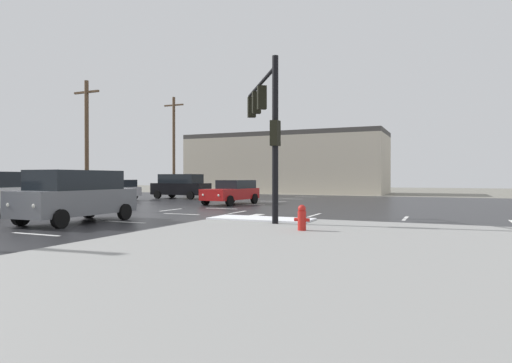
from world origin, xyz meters
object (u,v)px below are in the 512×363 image
object	(u,v)px
suv_black	(181,186)
sedan_red	(232,192)
suv_white	(6,191)
sedan_silver	(112,189)
fire_hydrant	(302,218)
suv_grey	(76,195)
utility_pole_distant	(174,144)
traffic_signal_mast	(265,115)
utility_pole_far	(87,139)

from	to	relation	value
suv_black	sedan_red	bearing A→B (deg)	147.19
suv_white	sedan_silver	distance (m)	12.14
fire_hydrant	suv_white	distance (m)	15.89
fire_hydrant	suv_grey	world-z (taller)	suv_grey
sedan_silver	utility_pole_distant	world-z (taller)	utility_pole_distant
suv_grey	utility_pole_distant	bearing A→B (deg)	-153.79
sedan_silver	suv_grey	bearing A→B (deg)	124.25
suv_black	sedan_silver	world-z (taller)	suv_black
sedan_silver	fire_hydrant	bearing A→B (deg)	142.29
traffic_signal_mast	suv_black	world-z (taller)	traffic_signal_mast
fire_hydrant	utility_pole_far	bearing A→B (deg)	152.10
traffic_signal_mast	suv_grey	distance (m)	8.01
fire_hydrant	sedan_red	world-z (taller)	sedan_red
traffic_signal_mast	sedan_red	bearing A→B (deg)	-0.60
utility_pole_far	utility_pole_distant	bearing A→B (deg)	97.96
suv_black	utility_pole_distant	size ratio (longest dim) A/B	0.50
suv_black	sedan_red	size ratio (longest dim) A/B	1.05
suv_black	suv_grey	distance (m)	19.12
suv_white	utility_pole_far	world-z (taller)	utility_pole_far
suv_white	sedan_red	size ratio (longest dim) A/B	1.05
suv_black	suv_white	bearing A→B (deg)	92.98
fire_hydrant	utility_pole_far	xyz separation A→B (m)	(-18.82, 9.97, 3.93)
suv_grey	utility_pole_far	xyz separation A→B (m)	(-9.74, 10.21, 3.38)
suv_black	utility_pole_far	world-z (taller)	utility_pole_far
traffic_signal_mast	sedan_silver	bearing A→B (deg)	24.89
sedan_silver	utility_pole_far	xyz separation A→B (m)	(0.75, -3.31, 3.61)
suv_grey	fire_hydrant	bearing A→B (deg)	91.43
utility_pole_distant	fire_hydrant	bearing A→B (deg)	-48.25
traffic_signal_mast	utility_pole_distant	xyz separation A→B (m)	(-18.18, 20.15, 0.85)
sedan_red	sedan_silver	size ratio (longest dim) A/B	1.01
sedan_red	sedan_silver	distance (m)	10.88
suv_grey	sedan_red	bearing A→B (deg)	178.26
suv_grey	suv_white	bearing A→B (deg)	-106.67
traffic_signal_mast	utility_pole_far	xyz separation A→B (m)	(-16.34, 6.97, 0.22)
utility_pole_distant	suv_white	bearing A→B (deg)	-77.16
suv_grey	sedan_silver	distance (m)	17.12
traffic_signal_mast	suv_black	distance (m)	20.18
suv_grey	utility_pole_distant	xyz separation A→B (m)	(-11.58, 23.40, 4.01)
fire_hydrant	sedan_silver	bearing A→B (deg)	145.86
utility_pole_far	traffic_signal_mast	bearing A→B (deg)	-23.10
fire_hydrant	suv_black	size ratio (longest dim) A/B	0.16
traffic_signal_mast	fire_hydrant	distance (m)	5.38
fire_hydrant	suv_grey	xyz separation A→B (m)	(-9.08, -0.25, 0.55)
suv_white	utility_pole_far	xyz separation A→B (m)	(-3.03, 8.22, 3.38)
suv_grey	utility_pole_distant	size ratio (longest dim) A/B	0.50
suv_grey	utility_pole_far	distance (m)	14.51
suv_black	sedan_silver	size ratio (longest dim) A/B	1.06
traffic_signal_mast	sedan_silver	xyz separation A→B (m)	(-17.10, 10.28, -3.39)
sedan_red	suv_grey	bearing A→B (deg)	3.91
suv_white	sedan_silver	size ratio (longest dim) A/B	1.06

